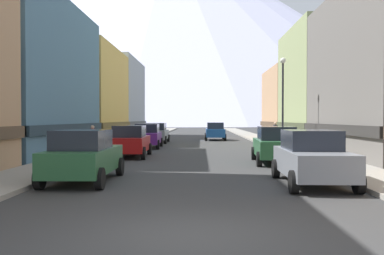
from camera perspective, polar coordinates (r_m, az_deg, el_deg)
ground_plane at (r=8.11m, az=-0.20°, el=-14.23°), size 400.00×400.00×0.00m
sidewalk_left at (r=43.35m, az=-7.32°, el=-1.59°), size 2.50×100.00×0.15m
sidewalk_right at (r=43.29m, az=9.28°, el=-1.60°), size 2.50×100.00×0.15m
storefront_left_1 at (r=28.09m, az=-23.72°, el=5.65°), size 8.49×13.55×9.11m
storefront_left_2 at (r=40.87m, az=-16.21°, el=3.92°), size 9.36×12.50×8.60m
storefront_left_3 at (r=52.98m, az=-10.65°, el=3.65°), size 6.69×13.08×9.25m
storefront_right_2 at (r=36.97m, az=17.88°, el=4.95°), size 6.79×11.08×9.59m
storefront_right_3 at (r=47.81m, az=14.78°, el=2.90°), size 8.05×10.82×7.53m
car_left_0 at (r=15.01m, az=-14.24°, el=-3.66°), size 2.08×4.41×1.78m
car_left_1 at (r=24.25m, az=-8.25°, el=-1.80°), size 2.15×4.44×1.78m
car_left_2 at (r=31.79m, az=-5.99°, el=-1.10°), size 2.15×4.44×1.78m
car_left_3 at (r=38.35m, az=-4.75°, el=-0.71°), size 2.09×4.41×1.78m
car_right_0 at (r=14.49m, az=15.67°, el=-3.84°), size 2.13×4.43×1.78m
car_right_1 at (r=21.11m, az=11.06°, el=-2.26°), size 2.24×4.48×1.78m
car_driving_0 at (r=43.15m, az=3.10°, el=-0.50°), size 2.06×4.40×1.78m
pedestrian_0 at (r=35.51m, az=11.05°, el=-0.77°), size 0.36×0.36×1.75m
pedestrian_1 at (r=26.04m, az=-13.11°, el=-1.63°), size 0.36×0.36×1.62m
streetlamp_right at (r=27.69m, az=12.00°, el=4.94°), size 0.36×0.36×5.86m
mountain_backdrop at (r=274.37m, az=-2.93°, el=13.03°), size 323.39×323.39×117.04m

